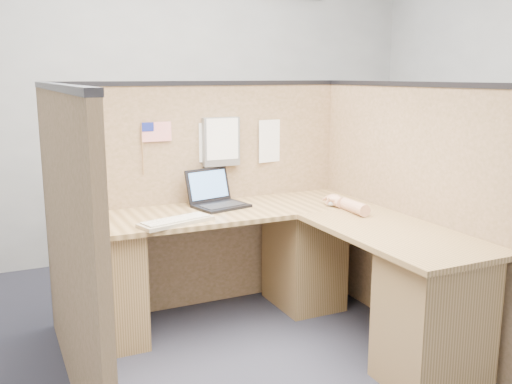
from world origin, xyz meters
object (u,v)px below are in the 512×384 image
laptop (218,197)px  keyboard (176,221)px  l_desk (276,276)px  mouse (334,202)px

laptop → keyboard: bearing=-152.5°
l_desk → laptop: laptop is taller
laptop → mouse: (0.68, -0.34, -0.03)m
l_desk → laptop: size_ratio=5.18×
l_desk → mouse: mouse is taller
l_desk → mouse: size_ratio=17.33×
keyboard → mouse: size_ratio=4.14×
l_desk → laptop: 0.68m
keyboard → mouse: 1.07m
keyboard → laptop: bearing=24.9°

